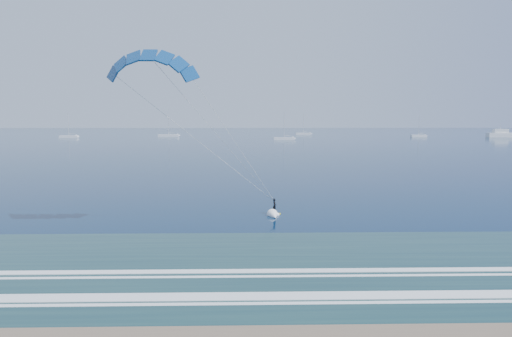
{
  "coord_description": "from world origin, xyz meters",
  "views": [
    {
      "loc": [
        3.75,
        -17.63,
        9.36
      ],
      "look_at": [
        4.66,
        23.25,
        4.89
      ],
      "focal_mm": 32.0,
      "sensor_mm": 36.0,
      "label": 1
    }
  ],
  "objects": [
    {
      "name": "sailboat_5",
      "position": [
        92.42,
        214.68,
        0.68
      ],
      "size": [
        7.8,
        2.4,
        10.77
      ],
      "color": "white",
      "rests_on": "ground"
    },
    {
      "name": "sailboat_4",
      "position": [
        37.44,
        248.92,
        0.69
      ],
      "size": [
        9.07,
        2.4,
        12.28
      ],
      "color": "white",
      "rests_on": "ground"
    },
    {
      "name": "kitesurfer_rig",
      "position": [
        1.14,
        22.82,
        8.0
      ],
      "size": [
        16.41,
        9.19,
        15.97
      ],
      "color": "gold",
      "rests_on": "ground"
    },
    {
      "name": "sailboat_1",
      "position": [
        -83.31,
        208.61,
        0.69
      ],
      "size": [
        8.91,
        2.4,
        12.21
      ],
      "color": "white",
      "rests_on": "ground"
    },
    {
      "name": "motor_yacht",
      "position": [
        133.92,
        211.75,
        1.64
      ],
      "size": [
        15.06,
        4.02,
        6.22
      ],
      "color": "white",
      "rests_on": "ground"
    },
    {
      "name": "sailboat_3",
      "position": [
        20.63,
        183.59,
        0.69
      ],
      "size": [
        9.09,
        2.4,
        12.56
      ],
      "color": "white",
      "rests_on": "ground"
    },
    {
      "name": "sailboat_2",
      "position": [
        -36.81,
        222.84,
        0.7
      ],
      "size": [
        10.76,
        2.4,
        14.23
      ],
      "color": "white",
      "rests_on": "ground"
    }
  ]
}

